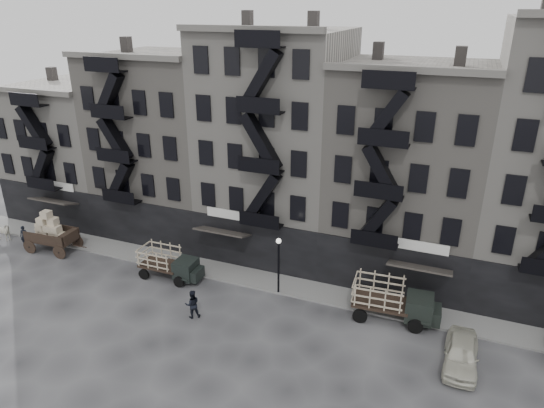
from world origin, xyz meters
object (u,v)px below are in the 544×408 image
at_px(horse, 1,233).
at_px(wagon, 50,228).
at_px(pedestrian_mid, 192,304).
at_px(stake_truck_west, 169,261).
at_px(car_east, 461,354).
at_px(stake_truck_east, 394,298).
at_px(pedestrian_west, 24,236).

bearing_deg(horse, wagon, -101.90).
bearing_deg(pedestrian_mid, wagon, -50.79).
relative_size(horse, wagon, 0.44).
bearing_deg(stake_truck_west, pedestrian_mid, -42.46).
bearing_deg(car_east, wagon, 176.52).
xyz_separation_m(stake_truck_east, pedestrian_west, (-29.95, -1.05, -0.68)).
xyz_separation_m(horse, pedestrian_mid, (20.55, -3.38, 0.19)).
xyz_separation_m(horse, stake_truck_east, (32.43, 1.18, 0.77)).
height_order(stake_truck_west, pedestrian_west, stake_truck_west).
distance_m(stake_truck_west, pedestrian_mid, 5.45).
relative_size(pedestrian_west, pedestrian_mid, 0.89).
relative_size(wagon, car_east, 0.94).
relative_size(stake_truck_west, stake_truck_east, 0.86).
bearing_deg(stake_truck_west, horse, -179.93).
distance_m(stake_truck_east, car_east, 5.19).
relative_size(horse, pedestrian_mid, 0.95).
bearing_deg(stake_truck_west, car_east, -6.32).
bearing_deg(stake_truck_east, pedestrian_mid, -162.57).
distance_m(horse, wagon, 5.40).
relative_size(stake_truck_east, pedestrian_mid, 2.84).
xyz_separation_m(stake_truck_east, pedestrian_mid, (-11.88, -4.57, -0.57)).
bearing_deg(car_east, stake_truck_west, 174.74).
height_order(wagon, stake_truck_west, wagon).
height_order(stake_truck_west, stake_truck_east, stake_truck_east).
bearing_deg(pedestrian_mid, stake_truck_west, -78.80).
relative_size(car_east, pedestrian_mid, 2.29).
xyz_separation_m(wagon, pedestrian_mid, (15.30, -3.73, -1.00)).
relative_size(stake_truck_east, car_east, 1.24).
relative_size(stake_truck_west, car_east, 1.07).
height_order(stake_truck_east, pedestrian_mid, stake_truck_east).
bearing_deg(horse, pedestrian_west, -102.64).
height_order(car_east, pedestrian_west, pedestrian_west).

